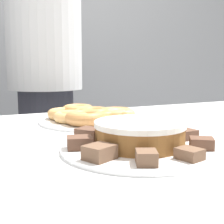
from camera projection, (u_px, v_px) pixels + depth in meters
wall_back at (5, 18)px, 2.17m from camera, size 8.00×0.05×2.60m
table at (99, 165)px, 0.83m from camera, size 1.96×1.02×0.78m
person_standing at (45, 79)px, 1.61m from camera, size 0.38×0.38×1.72m
plate_cake at (140, 148)px, 0.69m from camera, size 0.35×0.35×0.01m
plate_donuts at (94, 120)px, 1.05m from camera, size 0.36×0.36×0.01m
frosted_cake at (140, 134)px, 0.69m from camera, size 0.20×0.20×0.06m
lamington_0 at (185, 134)px, 0.76m from camera, size 0.06×0.05×0.02m
lamington_1 at (153, 130)px, 0.82m from camera, size 0.07×0.07×0.02m
lamington_2 at (118, 130)px, 0.81m from camera, size 0.05×0.05×0.02m
lamington_3 at (90, 134)px, 0.76m from camera, size 0.07×0.08×0.03m
lamington_4 at (80, 143)px, 0.67m from camera, size 0.06×0.06×0.03m
lamington_5 at (100, 152)px, 0.59m from camera, size 0.07×0.06×0.03m
lamington_6 at (146, 158)px, 0.56m from camera, size 0.05×0.06×0.03m
lamington_7 at (190, 154)px, 0.59m from camera, size 0.05×0.05×0.02m
lamington_8 at (202, 143)px, 0.67m from camera, size 0.06×0.06×0.02m
donut_0 at (94, 113)px, 1.05m from camera, size 0.11×0.11×0.04m
donut_1 at (66, 114)px, 1.06m from camera, size 0.13×0.13×0.03m
donut_2 at (73, 117)px, 1.00m from camera, size 0.12×0.12×0.03m
donut_3 at (85, 118)px, 0.95m from camera, size 0.13×0.13×0.04m
donut_4 at (114, 118)px, 0.97m from camera, size 0.12×0.12×0.03m
donut_5 at (120, 114)px, 1.04m from camera, size 0.11×0.11×0.03m
donut_6 at (116, 112)px, 1.10m from camera, size 0.12×0.12×0.03m
donut_7 at (95, 112)px, 1.12m from camera, size 0.11×0.11×0.03m
donut_8 at (78, 110)px, 1.13m from camera, size 0.11×0.11×0.04m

